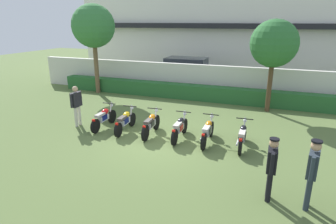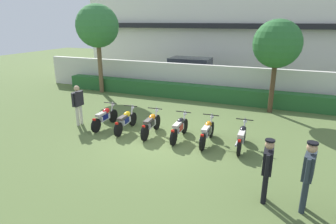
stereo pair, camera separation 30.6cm
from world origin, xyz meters
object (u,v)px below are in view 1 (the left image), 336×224
Objects in this scene: inspector_person at (76,103)px; tree_near_inspector at (93,27)px; motorcycle_in_row_3 at (180,128)px; officer_0 at (272,164)px; motorcycle_in_row_0 at (104,118)px; motorcycle_in_row_2 at (151,124)px; motorcycle_in_row_5 at (242,136)px; parked_car at (188,72)px; motorcycle_in_row_1 at (125,121)px; officer_1 at (312,169)px; tree_far_side at (274,44)px; motorcycle_in_row_4 at (208,131)px.

tree_near_inspector is at bearing 115.72° from inspector_person.
motorcycle_in_row_3 is 4.40m from officer_0.
motorcycle_in_row_2 reaches higher than motorcycle_in_row_0.
motorcycle_in_row_5 is (2.30, 0.03, -0.01)m from motorcycle_in_row_3.
officer_0 is (3.28, -2.88, 0.52)m from motorcycle_in_row_3.
parked_car is at bearing 13.92° from motorcycle_in_row_3.
motorcycle_in_row_0 is 1.01× the size of motorcycle_in_row_1.
motorcycle_in_row_3 is 4.52m from inspector_person.
motorcycle_in_row_0 reaches higher than motorcycle_in_row_5.
motorcycle_in_row_1 is 1.09× the size of inspector_person.
tree_near_inspector is 7.88m from motorcycle_in_row_1.
officer_1 reaches higher than motorcycle_in_row_1.
officer_1 is at bearing -81.08° from tree_far_side.
motorcycle_in_row_2 is (2.15, -0.04, 0.01)m from motorcycle_in_row_0.
motorcycle_in_row_4 is 1.23m from motorcycle_in_row_5.
tree_far_side is at bearing -8.72° from motorcycle_in_row_5.
tree_far_side reaches higher than parked_car.
tree_far_side is at bearing 33.93° from inspector_person.
motorcycle_in_row_0 is at bearing -11.98° from officer_1.
motorcycle_in_row_0 is at bearing -96.02° from parked_car.
tree_near_inspector is 9.43m from motorcycle_in_row_3.
officer_0 is (7.77, -2.73, -0.05)m from inspector_person.
motorcycle_in_row_0 is (-6.26, -4.82, -2.80)m from tree_far_side.
tree_far_side is 6.32m from motorcycle_in_row_3.
motorcycle_in_row_2 is 1.03× the size of motorcycle_in_row_5.
parked_car is at bearing 77.37° from inspector_person.
tree_far_side is at bearing -53.45° from motorcycle_in_row_0.
officer_1 is (1.22, -7.76, -2.20)m from tree_far_side.
motorcycle_in_row_1 is (0.12, -9.12, -0.50)m from parked_car.
motorcycle_in_row_2 reaches higher than motorcycle_in_row_5.
motorcycle_in_row_1 is 4.59m from motorcycle_in_row_5.
tree_far_side is at bearing -88.29° from officer_0.
motorcycle_in_row_0 is 1.03m from motorcycle_in_row_1.
tree_far_side is 2.33× the size of motorcycle_in_row_0.
motorcycle_in_row_3 reaches higher than motorcycle_in_row_1.
officer_0 is (5.69, -11.97, 0.03)m from parked_car.
inspector_person is at bearing -20.15° from officer_0.
motorcycle_in_row_3 is (2.29, 0.03, 0.01)m from motorcycle_in_row_1.
tree_near_inspector is 13.45m from officer_0.
motorcycle_in_row_5 is at bearing -72.07° from officer_0.
motorcycle_in_row_0 is at bearing -54.12° from tree_near_inspector.
motorcycle_in_row_4 is (-1.88, -4.83, -2.79)m from tree_far_side.
motorcycle_in_row_0 is 2.15m from motorcycle_in_row_2.
parked_car is 9.42m from motorcycle_in_row_3.
motorcycle_in_row_4 is at bearing -32.51° from tree_near_inspector.
motorcycle_in_row_2 reaches higher than motorcycle_in_row_1.
officer_1 is at bearing -117.46° from motorcycle_in_row_1.
motorcycle_in_row_0 is at bearing 88.81° from motorcycle_in_row_3.
motorcycle_in_row_3 is 1.07× the size of inspector_person.
motorcycle_in_row_2 is 1.08× the size of inspector_person.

